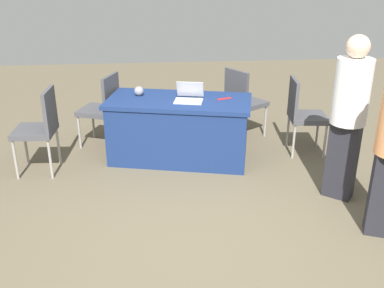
{
  "coord_description": "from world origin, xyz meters",
  "views": [
    {
      "loc": [
        0.3,
        3.17,
        2.3
      ],
      "look_at": [
        0.0,
        -0.13,
        0.9
      ],
      "focal_mm": 41.69,
      "sensor_mm": 36.0,
      "label": 1
    }
  ],
  "objects_px": {
    "chair_aisle": "(303,112)",
    "chair_back_row": "(103,106)",
    "chair_tucked_right": "(243,99)",
    "scissors_red": "(224,99)",
    "chair_tucked_left": "(40,125)",
    "person_attendee_browsing": "(349,112)",
    "table_foreground": "(179,129)",
    "laptop_silver": "(189,97)",
    "yarn_ball": "(139,91)"
  },
  "relations": [
    {
      "from": "yarn_ball",
      "to": "chair_tucked_right",
      "type": "bearing_deg",
      "value": -162.18
    },
    {
      "from": "chair_tucked_right",
      "to": "chair_back_row",
      "type": "relative_size",
      "value": 1.0
    },
    {
      "from": "chair_back_row",
      "to": "chair_aisle",
      "type": "bearing_deg",
      "value": -79.64
    },
    {
      "from": "chair_tucked_right",
      "to": "chair_aisle",
      "type": "relative_size",
      "value": 1.0
    },
    {
      "from": "chair_tucked_right",
      "to": "laptop_silver",
      "type": "bearing_deg",
      "value": -81.17
    },
    {
      "from": "scissors_red",
      "to": "chair_tucked_left",
      "type": "bearing_deg",
      "value": -15.22
    },
    {
      "from": "chair_tucked_right",
      "to": "person_attendee_browsing",
      "type": "bearing_deg",
      "value": -11.21
    },
    {
      "from": "laptop_silver",
      "to": "yarn_ball",
      "type": "relative_size",
      "value": 3.3
    },
    {
      "from": "chair_tucked_right",
      "to": "chair_back_row",
      "type": "xyz_separation_m",
      "value": [
        1.84,
        0.12,
        -0.0
      ]
    },
    {
      "from": "table_foreground",
      "to": "chair_tucked_right",
      "type": "relative_size",
      "value": 1.92
    },
    {
      "from": "chair_aisle",
      "to": "chair_back_row",
      "type": "relative_size",
      "value": 1.0
    },
    {
      "from": "chair_tucked_right",
      "to": "scissors_red",
      "type": "relative_size",
      "value": 5.26
    },
    {
      "from": "table_foreground",
      "to": "yarn_ball",
      "type": "relative_size",
      "value": 16.06
    },
    {
      "from": "table_foreground",
      "to": "laptop_silver",
      "type": "xyz_separation_m",
      "value": [
        -0.12,
        0.06,
        0.41
      ]
    },
    {
      "from": "chair_aisle",
      "to": "chair_back_row",
      "type": "height_order",
      "value": "same"
    },
    {
      "from": "laptop_silver",
      "to": "scissors_red",
      "type": "distance_m",
      "value": 0.42
    },
    {
      "from": "yarn_ball",
      "to": "table_foreground",
      "type": "bearing_deg",
      "value": 157.52
    },
    {
      "from": "chair_tucked_right",
      "to": "scissors_red",
      "type": "bearing_deg",
      "value": -61.2
    },
    {
      "from": "chair_back_row",
      "to": "scissors_red",
      "type": "height_order",
      "value": "chair_back_row"
    },
    {
      "from": "table_foreground",
      "to": "chair_aisle",
      "type": "bearing_deg",
      "value": -178.27
    },
    {
      "from": "person_attendee_browsing",
      "to": "chair_back_row",
      "type": "bearing_deg",
      "value": -172.8
    },
    {
      "from": "chair_aisle",
      "to": "chair_back_row",
      "type": "distance_m",
      "value": 2.51
    },
    {
      "from": "chair_aisle",
      "to": "laptop_silver",
      "type": "height_order",
      "value": "laptop_silver"
    },
    {
      "from": "chair_back_row",
      "to": "yarn_ball",
      "type": "relative_size",
      "value": 8.36
    },
    {
      "from": "table_foreground",
      "to": "scissors_red",
      "type": "bearing_deg",
      "value": 175.8
    },
    {
      "from": "person_attendee_browsing",
      "to": "laptop_silver",
      "type": "xyz_separation_m",
      "value": [
        1.46,
        -1.02,
        -0.13
      ]
    },
    {
      "from": "person_attendee_browsing",
      "to": "yarn_ball",
      "type": "relative_size",
      "value": 14.64
    },
    {
      "from": "table_foreground",
      "to": "chair_aisle",
      "type": "height_order",
      "value": "chair_aisle"
    },
    {
      "from": "table_foreground",
      "to": "chair_tucked_right",
      "type": "bearing_deg",
      "value": -144.91
    },
    {
      "from": "chair_back_row",
      "to": "table_foreground",
      "type": "bearing_deg",
      "value": -97.31
    },
    {
      "from": "chair_back_row",
      "to": "laptop_silver",
      "type": "height_order",
      "value": "laptop_silver"
    },
    {
      "from": "table_foreground",
      "to": "laptop_silver",
      "type": "bearing_deg",
      "value": 151.11
    },
    {
      "from": "chair_tucked_left",
      "to": "chair_tucked_right",
      "type": "bearing_deg",
      "value": -67.82
    },
    {
      "from": "table_foreground",
      "to": "laptop_silver",
      "type": "height_order",
      "value": "laptop_silver"
    },
    {
      "from": "table_foreground",
      "to": "laptop_silver",
      "type": "distance_m",
      "value": 0.44
    },
    {
      "from": "chair_tucked_left",
      "to": "chair_aisle",
      "type": "height_order",
      "value": "chair_tucked_left"
    },
    {
      "from": "chair_tucked_right",
      "to": "table_foreground",
      "type": "bearing_deg",
      "value": -87.76
    },
    {
      "from": "chair_back_row",
      "to": "person_attendee_browsing",
      "type": "relative_size",
      "value": 0.57
    },
    {
      "from": "chair_back_row",
      "to": "person_attendee_browsing",
      "type": "height_order",
      "value": "person_attendee_browsing"
    },
    {
      "from": "chair_back_row",
      "to": "person_attendee_browsing",
      "type": "bearing_deg",
      "value": -101.37
    },
    {
      "from": "chair_aisle",
      "to": "laptop_silver",
      "type": "bearing_deg",
      "value": -79.3
    },
    {
      "from": "chair_tucked_left",
      "to": "chair_tucked_right",
      "type": "distance_m",
      "value": 2.6
    },
    {
      "from": "chair_tucked_right",
      "to": "scissors_red",
      "type": "distance_m",
      "value": 0.79
    },
    {
      "from": "chair_tucked_right",
      "to": "scissors_red",
      "type": "height_order",
      "value": "chair_tucked_right"
    },
    {
      "from": "chair_back_row",
      "to": "laptop_silver",
      "type": "bearing_deg",
      "value": -97.39
    },
    {
      "from": "laptop_silver",
      "to": "chair_aisle",
      "type": "bearing_deg",
      "value": -162.94
    },
    {
      "from": "chair_tucked_left",
      "to": "scissors_red",
      "type": "bearing_deg",
      "value": -81.95
    },
    {
      "from": "chair_aisle",
      "to": "scissors_red",
      "type": "distance_m",
      "value": 1.02
    },
    {
      "from": "chair_tucked_left",
      "to": "scissors_red",
      "type": "relative_size",
      "value": 5.41
    },
    {
      "from": "scissors_red",
      "to": "laptop_silver",
      "type": "bearing_deg",
      "value": -16.77
    }
  ]
}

